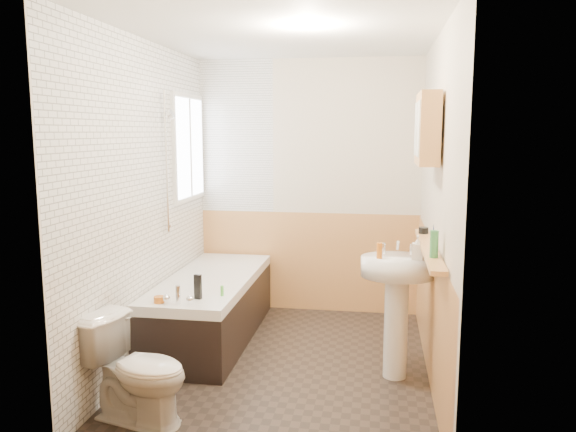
{
  "coord_description": "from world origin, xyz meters",
  "views": [
    {
      "loc": [
        0.69,
        -4.11,
        1.8
      ],
      "look_at": [
        0.0,
        0.15,
        1.15
      ],
      "focal_mm": 35.0,
      "sensor_mm": 36.0,
      "label": 1
    }
  ],
  "objects_px": {
    "toilet": "(138,371)",
    "bathtub": "(211,306)",
    "pine_shelf": "(429,249)",
    "sink": "(397,292)",
    "medicine_cabinet": "(427,129)"
  },
  "relations": [
    {
      "from": "toilet",
      "to": "pine_shelf",
      "type": "distance_m",
      "value": 2.06
    },
    {
      "from": "bathtub",
      "to": "medicine_cabinet",
      "type": "bearing_deg",
      "value": -17.55
    },
    {
      "from": "bathtub",
      "to": "pine_shelf",
      "type": "height_order",
      "value": "pine_shelf"
    },
    {
      "from": "pine_shelf",
      "to": "medicine_cabinet",
      "type": "relative_size",
      "value": 2.55
    },
    {
      "from": "bathtub",
      "to": "toilet",
      "type": "bearing_deg",
      "value": -91.18
    },
    {
      "from": "toilet",
      "to": "bathtub",
      "type": "bearing_deg",
      "value": 13.43
    },
    {
      "from": "toilet",
      "to": "sink",
      "type": "xyz_separation_m",
      "value": [
        1.6,
        0.91,
        0.32
      ]
    },
    {
      "from": "sink",
      "to": "bathtub",
      "type": "bearing_deg",
      "value": 161.09
    },
    {
      "from": "sink",
      "to": "medicine_cabinet",
      "type": "xyz_separation_m",
      "value": [
        0.17,
        -0.01,
        1.17
      ]
    },
    {
      "from": "bathtub",
      "to": "medicine_cabinet",
      "type": "relative_size",
      "value": 3.29
    },
    {
      "from": "toilet",
      "to": "medicine_cabinet",
      "type": "xyz_separation_m",
      "value": [
        1.77,
        0.9,
        1.49
      ]
    },
    {
      "from": "bathtub",
      "to": "sink",
      "type": "xyz_separation_m",
      "value": [
        1.57,
        -0.54,
        0.36
      ]
    },
    {
      "from": "toilet",
      "to": "pine_shelf",
      "type": "relative_size",
      "value": 0.48
    },
    {
      "from": "sink",
      "to": "pine_shelf",
      "type": "xyz_separation_m",
      "value": [
        0.2,
        -0.16,
        0.36
      ]
    },
    {
      "from": "toilet",
      "to": "sink",
      "type": "bearing_deg",
      "value": -45.67
    }
  ]
}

